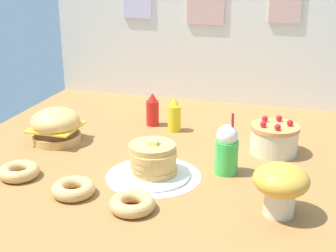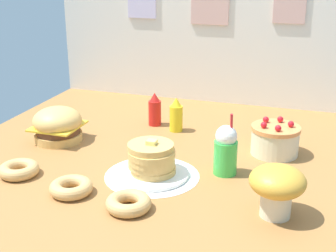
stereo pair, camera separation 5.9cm
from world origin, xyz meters
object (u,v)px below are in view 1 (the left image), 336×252
(cream_soda_cup, at_px, (227,149))
(donut_chocolate, at_px, (73,188))
(layer_cake, at_px, (274,139))
(donut_vanilla, at_px, (132,203))
(mustard_bottle, at_px, (174,116))
(burger, at_px, (56,126))
(donut_pink_glaze, at_px, (19,171))
(pancake_stack, at_px, (153,162))
(ketchup_bottle, at_px, (153,110))
(mushroom_stool, at_px, (281,184))

(cream_soda_cup, distance_m, donut_chocolate, 0.66)
(layer_cake, xyz_separation_m, donut_vanilla, (-0.46, -0.70, -0.04))
(layer_cake, relative_size, mustard_bottle, 1.25)
(donut_vanilla, bearing_deg, burger, 138.59)
(burger, distance_m, donut_vanilla, 0.81)
(donut_pink_glaze, bearing_deg, pancake_stack, 17.08)
(ketchup_bottle, relative_size, donut_pink_glaze, 1.08)
(layer_cake, height_order, ketchup_bottle, ketchup_bottle)
(cream_soda_cup, bearing_deg, ketchup_bottle, 135.40)
(pancake_stack, relative_size, donut_chocolate, 1.83)
(burger, distance_m, donut_chocolate, 0.60)
(ketchup_bottle, distance_m, donut_pink_glaze, 0.86)
(mushroom_stool, bearing_deg, pancake_stack, 162.52)
(burger, distance_m, pancake_stack, 0.64)
(pancake_stack, relative_size, layer_cake, 1.36)
(ketchup_bottle, xyz_separation_m, mustard_bottle, (0.14, -0.05, 0.00))
(mustard_bottle, bearing_deg, pancake_stack, -83.36)
(donut_chocolate, bearing_deg, mushroom_stool, 5.64)
(cream_soda_cup, relative_size, donut_pink_glaze, 1.61)
(layer_cake, xyz_separation_m, mushroom_stool, (0.07, -0.58, 0.05))
(ketchup_bottle, xyz_separation_m, donut_vanilla, (0.22, -0.91, -0.06))
(burger, height_order, mustard_bottle, mustard_bottle)
(donut_vanilla, bearing_deg, cream_soda_cup, 56.64)
(mustard_bottle, distance_m, mushroom_stool, 0.95)
(cream_soda_cup, height_order, donut_pink_glaze, cream_soda_cup)
(layer_cake, relative_size, ketchup_bottle, 1.25)
(donut_pink_glaze, bearing_deg, layer_cake, 29.58)
(burger, distance_m, donut_pink_glaze, 0.42)
(ketchup_bottle, height_order, cream_soda_cup, cream_soda_cup)
(mustard_bottle, distance_m, donut_vanilla, 0.86)
(donut_pink_glaze, distance_m, mushroom_stool, 1.09)
(burger, relative_size, ketchup_bottle, 1.33)
(burger, distance_m, cream_soda_cup, 0.89)
(pancake_stack, bearing_deg, donut_pink_glaze, -162.92)
(mustard_bottle, relative_size, donut_pink_glaze, 1.08)
(layer_cake, bearing_deg, cream_soda_cup, -122.62)
(cream_soda_cup, xyz_separation_m, donut_vanilla, (-0.28, -0.42, -0.08))
(mustard_bottle, height_order, donut_vanilla, mustard_bottle)
(donut_chocolate, xyz_separation_m, donut_vanilla, (0.26, -0.05, 0.00))
(mustard_bottle, height_order, donut_chocolate, mustard_bottle)
(pancake_stack, height_order, ketchup_bottle, ketchup_bottle)
(cream_soda_cup, height_order, donut_chocolate, cream_soda_cup)
(ketchup_bottle, height_order, donut_pink_glaze, ketchup_bottle)
(mustard_bottle, bearing_deg, donut_pink_glaze, -123.23)
(burger, height_order, mushroom_stool, mushroom_stool)
(burger, relative_size, donut_pink_glaze, 1.43)
(layer_cake, bearing_deg, mushroom_stool, -83.58)
(mushroom_stool, bearing_deg, mustard_bottle, 129.35)
(cream_soda_cup, relative_size, donut_vanilla, 1.61)
(ketchup_bottle, bearing_deg, burger, -135.84)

